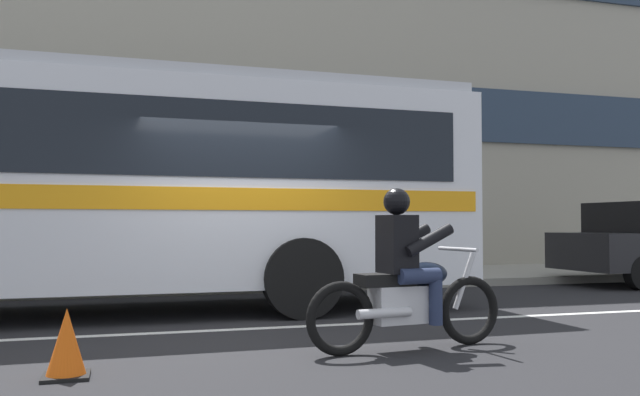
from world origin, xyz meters
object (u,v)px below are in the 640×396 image
transit_bus (49,174)px  motorcycle_with_rider (407,282)px  fire_hydrant (88,263)px  traffic_cone (66,345)px

transit_bus → motorcycle_with_rider: transit_bus is taller
fire_hydrant → traffic_cone: bearing=-88.6°
fire_hydrant → traffic_cone: (0.16, -6.71, -0.26)m
fire_hydrant → motorcycle_with_rider: bearing=-63.3°
motorcycle_with_rider → traffic_cone: 3.10m
fire_hydrant → traffic_cone: fire_hydrant is taller
fire_hydrant → transit_bus: bearing=-97.2°
fire_hydrant → traffic_cone: 6.72m
motorcycle_with_rider → traffic_cone: motorcycle_with_rider is taller
transit_bus → motorcycle_with_rider: 5.16m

